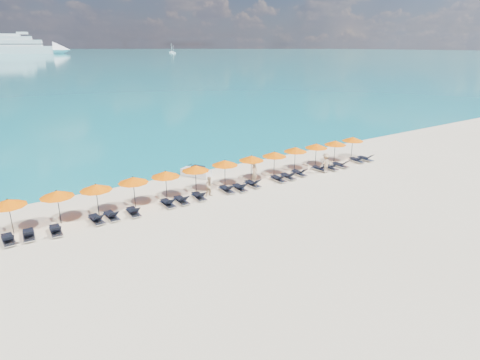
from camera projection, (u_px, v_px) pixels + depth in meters
ground at (264, 207)px, 28.22m from camera, size 1400.00×1400.00×0.00m
cruise_ship at (18, 46)px, 477.01m from camera, size 118.19×47.60×32.65m
sailboat_near at (173, 53)px, 504.50m from camera, size 5.66×1.89×10.37m
sailboat_far at (172, 52)px, 544.20m from camera, size 6.57×2.19×12.05m
jetski at (196, 172)px, 34.76m from camera, size 2.12×2.79×0.94m
beachgoer_a at (254, 173)px, 32.78m from camera, size 0.76×0.63×1.80m
beachgoer_b at (210, 187)px, 30.06m from camera, size 0.76×0.45×1.55m
beachgoer_c at (326, 163)px, 35.58m from camera, size 1.21×0.67×1.80m
umbrella_0 at (8, 203)px, 23.69m from camera, size 2.10×2.10×2.28m
umbrella_1 at (57, 194)px, 25.09m from camera, size 2.10×2.10×2.28m
umbrella_2 at (96, 187)px, 26.25m from camera, size 2.10×2.10×2.28m
umbrella_3 at (133, 180)px, 27.68m from camera, size 2.10×2.10×2.28m
umbrella_4 at (165, 174)px, 28.95m from camera, size 2.10×2.10×2.28m
umbrella_5 at (195, 168)px, 30.31m from camera, size 2.10×2.10×2.28m
umbrella_6 at (225, 163)px, 31.70m from camera, size 2.10×2.10×2.28m
umbrella_7 at (251, 158)px, 32.97m from camera, size 2.10×2.10×2.28m
umbrella_8 at (274, 154)px, 34.18m from camera, size 2.10×2.10×2.28m
umbrella_9 at (295, 149)px, 35.71m from camera, size 2.10×2.10×2.28m
umbrella_10 at (316, 146)px, 36.97m from camera, size 2.10×2.10×2.28m
umbrella_11 at (335, 143)px, 38.12m from camera, size 2.10×2.10×2.28m
umbrella_12 at (353, 139)px, 39.63m from camera, size 2.10×2.10×2.28m
lounger_0 at (8, 239)px, 23.11m from camera, size 0.69×1.72×0.66m
lounger_1 at (29, 235)px, 23.68m from camera, size 0.77×1.75×0.66m
lounger_2 at (56, 230)px, 24.23m from camera, size 0.72×1.73×0.66m
lounger_3 at (96, 219)px, 25.78m from camera, size 0.72×1.73×0.66m
lounger_4 at (112, 216)px, 26.30m from camera, size 0.70×1.73×0.66m
lounger_5 at (133, 212)px, 26.93m from camera, size 0.70×1.73×0.66m
lounger_6 at (168, 203)px, 28.38m from camera, size 0.63×1.70×0.66m
lounger_7 at (182, 200)px, 28.93m from camera, size 0.66×1.72×0.66m
lounger_8 at (199, 196)px, 29.69m from camera, size 0.77×1.75×0.66m
lounger_9 at (227, 189)px, 31.10m from camera, size 0.72×1.73×0.66m
lounger_10 at (240, 188)px, 31.45m from camera, size 0.78×1.75×0.66m
lounger_11 at (253, 184)px, 32.32m from camera, size 0.66×1.71×0.66m
lounger_12 at (278, 179)px, 33.54m from camera, size 0.67×1.72×0.66m
lounger_13 at (288, 176)px, 34.16m from camera, size 0.75×1.74×0.66m
lounger_14 at (299, 173)px, 35.06m from camera, size 0.65×1.71×0.66m
lounger_15 at (320, 168)px, 36.34m from camera, size 0.76×1.75×0.66m
lounger_16 at (331, 167)px, 36.67m from camera, size 0.72×1.73×0.66m
lounger_17 at (340, 165)px, 37.40m from camera, size 0.75×1.74×0.66m
lounger_18 at (357, 160)px, 38.96m from camera, size 0.76×1.75×0.66m
lounger_19 at (366, 158)px, 39.47m from camera, size 0.64×1.71×0.66m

